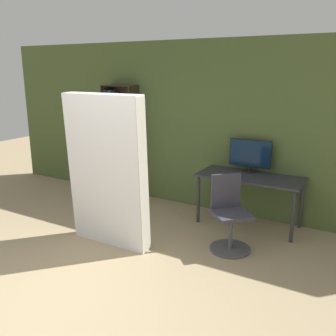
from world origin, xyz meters
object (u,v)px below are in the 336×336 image
mattress_near (107,172)px  bookshelf (119,141)px  monitor (250,154)px  office_chair (229,219)px

mattress_near → bookshelf: bearing=123.2°
monitor → mattress_near: bearing=-126.9°
office_chair → bookshelf: size_ratio=0.48×
mattress_near → monitor: bearing=53.1°
office_chair → mattress_near: mattress_near is taller
office_chair → mattress_near: size_ratio=0.49×
bookshelf → mattress_near: 2.06m
monitor → office_chair: (0.11, -1.07, -0.62)m
monitor → office_chair: monitor is taller
office_chair → bookshelf: bookshelf is taller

